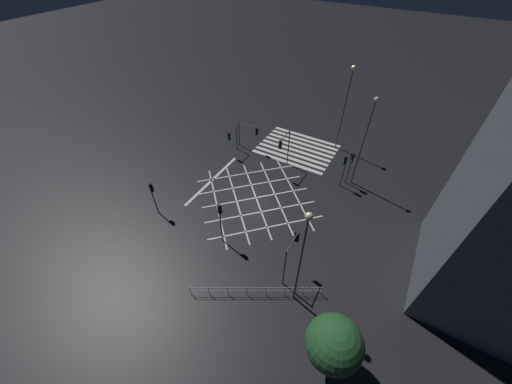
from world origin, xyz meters
name	(u,v)px	position (x,y,z in m)	size (l,w,h in m)	color
ground_plane	(256,198)	(0.00, 0.00, 0.00)	(200.00, 200.00, 0.00)	black
road_markings	(283,162)	(0.28, -6.82, 0.00)	(13.86, 20.58, 0.01)	silver
traffic_light_sw_cross	(351,162)	(-7.26, -6.93, 2.82)	(0.36, 0.39, 3.94)	#424244
traffic_light_median_north	(220,216)	(-0.21, 6.17, 3.23)	(0.36, 0.39, 4.54)	#424244
traffic_light_nw_cross	(292,250)	(-6.68, 6.24, 3.21)	(0.36, 2.15, 4.41)	#424244
traffic_light_se_cross	(232,136)	(6.46, -5.40, 2.38)	(0.36, 1.89, 3.28)	#424244
traffic_light_se_main	(250,131)	(5.13, -7.25, 2.52)	(2.85, 0.36, 3.41)	#424244
traffic_light_median_south	(284,145)	(-0.22, -5.65, 3.33)	(0.36, 2.60, 4.53)	#424244
traffic_light_sw_main	(344,165)	(-6.82, -6.22, 2.78)	(0.39, 0.36, 3.89)	#424244
traffic_light_ne_cross	(153,192)	(7.25, 6.53, 2.68)	(0.36, 0.39, 3.74)	#424244
street_lamp_east	(366,133)	(-7.80, -7.35, 6.24)	(0.44, 0.44, 9.83)	#424244
street_lamp_west	(347,95)	(-4.11, -13.00, 6.88)	(0.51, 0.51, 10.08)	#424244
street_lamp_far	(303,249)	(-7.91, 7.91, 6.30)	(0.47, 0.47, 9.52)	#424244
street_tree_near	(334,344)	(-11.51, 11.01, 3.56)	(3.30, 3.30, 5.22)	brown
pedestrian_railing	(256,290)	(-5.32, 9.13, 0.67)	(8.69, 5.09, 1.05)	#9EA0A5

